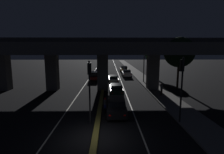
# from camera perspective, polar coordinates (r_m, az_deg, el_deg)

# --- Properties ---
(ground_plane) EXTENTS (200.00, 200.00, 0.00)m
(ground_plane) POSITION_cam_1_polar(r_m,az_deg,el_deg) (12.91, -5.42, -19.18)
(ground_plane) COLOR black
(lane_line_left_inner) EXTENTS (0.12, 126.00, 0.00)m
(lane_line_left_inner) POSITION_cam_1_polar(r_m,az_deg,el_deg) (46.96, -6.18, 1.34)
(lane_line_left_inner) COLOR beige
(lane_line_left_inner) RESTS_ON ground_plane
(lane_line_right_inner) EXTENTS (0.12, 126.00, 0.00)m
(lane_line_right_inner) POSITION_cam_1_polar(r_m,az_deg,el_deg) (46.82, 1.93, 1.37)
(lane_line_right_inner) COLOR beige
(lane_line_right_inner) RESTS_ON ground_plane
(median_divider) EXTENTS (0.42, 126.00, 0.23)m
(median_divider) POSITION_cam_1_polar(r_m,az_deg,el_deg) (46.76, -2.13, 1.50)
(median_divider) COLOR olive
(median_divider) RESTS_ON ground_plane
(sidewalk_right) EXTENTS (2.93, 126.00, 0.14)m
(sidewalk_right) POSITION_cam_1_polar(r_m,az_deg,el_deg) (40.47, 9.33, 0.18)
(sidewalk_right) COLOR #5B5956
(sidewalk_right) RESTS_ON ground_plane
(elevated_overpass) EXTENTS (37.00, 12.04, 7.87)m
(elevated_overpass) POSITION_cam_1_polar(r_m,az_deg,el_deg) (26.39, -3.71, 8.62)
(elevated_overpass) COLOR #5B5956
(elevated_overpass) RESTS_ON ground_plane
(traffic_light_left_of_median) EXTENTS (0.30, 0.49, 5.26)m
(traffic_light_left_of_median) POSITION_cam_1_polar(r_m,az_deg,el_deg) (14.10, -7.35, -1.37)
(traffic_light_left_of_median) COLOR black
(traffic_light_left_of_median) RESTS_ON ground_plane
(traffic_light_right_of_median) EXTENTS (0.30, 0.49, 5.50)m
(traffic_light_right_of_median) POSITION_cam_1_polar(r_m,az_deg,el_deg) (15.16, 21.78, -0.62)
(traffic_light_right_of_median) COLOR black
(traffic_light_right_of_median) RESTS_ON ground_plane
(street_lamp) EXTENTS (2.64, 0.32, 7.06)m
(street_lamp) POSITION_cam_1_polar(r_m,az_deg,el_deg) (33.18, 9.71, 5.59)
(street_lamp) COLOR #2D2D30
(street_lamp) RESTS_ON ground_plane
(car_black_lead) EXTENTS (1.98, 4.80, 1.57)m
(car_black_lead) POSITION_cam_1_polar(r_m,az_deg,el_deg) (16.89, 1.25, -9.30)
(car_black_lead) COLOR black
(car_black_lead) RESTS_ON ground_plane
(car_dark_green_second) EXTENTS (1.94, 4.31, 1.42)m
(car_dark_green_second) POSITION_cam_1_polar(r_m,az_deg,el_deg) (24.19, 1.40, -3.90)
(car_dark_green_second) COLOR black
(car_dark_green_second) RESTS_ON ground_plane
(car_silver_third) EXTENTS (2.03, 4.87, 1.35)m
(car_silver_third) POSITION_cam_1_polar(r_m,az_deg,el_deg) (33.00, 0.46, -0.52)
(car_silver_third) COLOR gray
(car_silver_third) RESTS_ON ground_plane
(car_white_fourth) EXTENTS (2.12, 4.60, 1.57)m
(car_white_fourth) POSITION_cam_1_polar(r_m,az_deg,el_deg) (40.15, 4.79, 1.26)
(car_white_fourth) COLOR silver
(car_white_fourth) RESTS_ON ground_plane
(car_taxi_yellow_fifth) EXTENTS (2.03, 4.09, 1.74)m
(car_taxi_yellow_fifth) POSITION_cam_1_polar(r_m,az_deg,el_deg) (47.61, 3.90, 2.55)
(car_taxi_yellow_fifth) COLOR gold
(car_taxi_yellow_fifth) RESTS_ON ground_plane
(car_dark_red_lead_oncoming) EXTENTS (2.14, 4.63, 1.68)m
(car_dark_red_lead_oncoming) POSITION_cam_1_polar(r_m,az_deg,el_deg) (35.79, -5.64, 0.44)
(car_dark_red_lead_oncoming) COLOR #591414
(car_dark_red_lead_oncoming) RESTS_ON ground_plane
(car_white_second_oncoming) EXTENTS (2.08, 4.33, 1.53)m
(car_white_second_oncoming) POSITION_cam_1_polar(r_m,az_deg,el_deg) (48.88, -4.01, 2.59)
(car_white_second_oncoming) COLOR silver
(car_white_second_oncoming) RESTS_ON ground_plane
(car_silver_third_oncoming) EXTENTS (2.11, 4.29, 1.77)m
(car_silver_third_oncoming) POSITION_cam_1_polar(r_m,az_deg,el_deg) (59.80, -3.77, 3.87)
(car_silver_third_oncoming) COLOR gray
(car_silver_third_oncoming) RESTS_ON ground_plane
(motorcycle_blue_filtering_near) EXTENTS (0.32, 1.93, 1.36)m
(motorcycle_blue_filtering_near) POSITION_cam_1_polar(r_m,az_deg,el_deg) (17.77, -2.22, -9.14)
(motorcycle_blue_filtering_near) COLOR black
(motorcycle_blue_filtering_near) RESTS_ON ground_plane
(pedestrian_on_sidewalk) EXTENTS (0.31, 0.31, 1.62)m
(pedestrian_on_sidewalk) POSITION_cam_1_polar(r_m,az_deg,el_deg) (23.97, 15.88, -3.82)
(pedestrian_on_sidewalk) COLOR #2D261E
(pedestrian_on_sidewalk) RESTS_ON sidewalk_right
(roadside_tree_kerbside_near) EXTENTS (4.62, 4.62, 8.03)m
(roadside_tree_kerbside_near) POSITION_cam_1_polar(r_m,az_deg,el_deg) (28.69, 21.10, 7.52)
(roadside_tree_kerbside_near) COLOR #38281C
(roadside_tree_kerbside_near) RESTS_ON ground_plane
(roadside_tree_kerbside_mid) EXTENTS (3.11, 3.11, 6.47)m
(roadside_tree_kerbside_mid) POSITION_cam_1_polar(r_m,az_deg,el_deg) (41.39, 12.87, 6.89)
(roadside_tree_kerbside_mid) COLOR #38281C
(roadside_tree_kerbside_mid) RESTS_ON ground_plane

